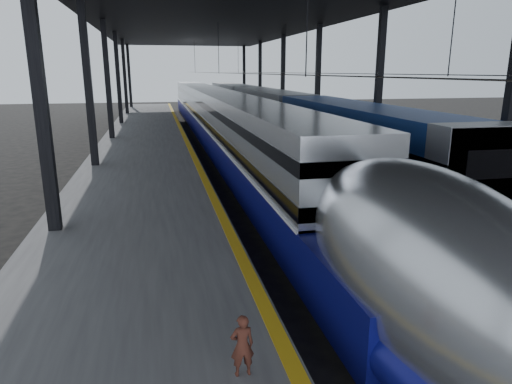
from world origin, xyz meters
name	(u,v)px	position (x,y,z in m)	size (l,w,h in m)	color
ground	(285,323)	(0.00, 0.00, 0.00)	(160.00, 160.00, 0.00)	black
platform	(144,156)	(-3.50, 20.00, 0.50)	(6.00, 80.00, 1.00)	#4C4C4F
yellow_strip	(189,146)	(-0.70, 20.00, 1.00)	(0.30, 80.00, 0.01)	gold
rails	(268,157)	(4.50, 20.00, 0.08)	(6.52, 80.00, 0.16)	slate
canopy	(227,11)	(1.90, 20.00, 9.12)	(18.00, 75.00, 9.47)	black
tgv_train	(219,121)	(2.00, 25.49, 1.94)	(2.90, 65.20, 4.16)	silver
second_train	(270,114)	(7.00, 29.71, 2.07)	(2.96, 56.05, 4.08)	navy
child	(242,345)	(-1.54, -2.93, 1.52)	(0.38, 0.25, 1.03)	#482118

